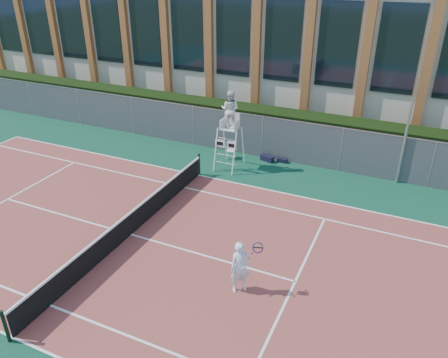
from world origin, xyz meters
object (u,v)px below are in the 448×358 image
at_px(umpire_chair, 230,112).
at_px(plastic_chair, 231,148).
at_px(steel_pole, 404,142).
at_px(tennis_player, 240,267).

height_order(umpire_chair, plastic_chair, umpire_chair).
bearing_deg(plastic_chair, steel_pole, 4.49).
xyz_separation_m(steel_pole, plastic_chair, (-8.12, -0.64, -1.50)).
distance_m(steel_pole, tennis_player, 10.55).
relative_size(umpire_chair, tennis_player, 2.23).
bearing_deg(tennis_player, umpire_chair, 115.98).
bearing_deg(umpire_chair, tennis_player, -64.02).
relative_size(steel_pole, plastic_chair, 4.66).
bearing_deg(steel_pole, plastic_chair, -175.51).
height_order(umpire_chair, tennis_player, umpire_chair).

